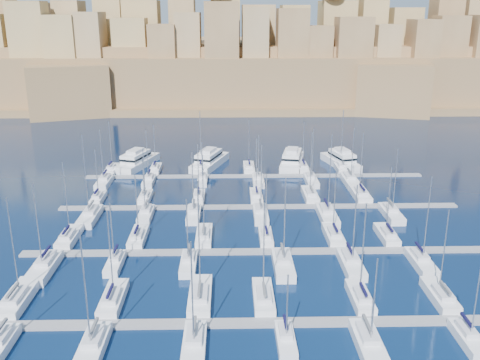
{
  "coord_description": "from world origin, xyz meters",
  "views": [
    {
      "loc": [
        -6.4,
        -95.79,
        39.82
      ],
      "look_at": [
        -4.14,
        6.0,
        7.45
      ],
      "focal_mm": 40.0,
      "sensor_mm": 36.0,
      "label": 1
    }
  ],
  "objects_px": {
    "sailboat_2": "(200,296)",
    "motor_yacht_b": "(209,160)",
    "motor_yacht_d": "(341,160)",
    "sailboat_0": "(18,298)",
    "motor_yacht_a": "(137,161)",
    "sailboat_4": "(360,297)",
    "motor_yacht_c": "(292,160)"
  },
  "relations": [
    {
      "from": "motor_yacht_c",
      "to": "motor_yacht_a",
      "type": "bearing_deg",
      "value": -179.96
    },
    {
      "from": "sailboat_0",
      "to": "sailboat_2",
      "type": "height_order",
      "value": "sailboat_2"
    },
    {
      "from": "motor_yacht_b",
      "to": "motor_yacht_d",
      "type": "relative_size",
      "value": 1.09
    },
    {
      "from": "motor_yacht_c",
      "to": "sailboat_0",
      "type": "bearing_deg",
      "value": -124.14
    },
    {
      "from": "sailboat_0",
      "to": "motor_yacht_a",
      "type": "height_order",
      "value": "sailboat_0"
    },
    {
      "from": "sailboat_0",
      "to": "sailboat_2",
      "type": "xyz_separation_m",
      "value": [
        25.87,
        0.01,
        0.02
      ]
    },
    {
      "from": "sailboat_4",
      "to": "motor_yacht_b",
      "type": "height_order",
      "value": "sailboat_4"
    },
    {
      "from": "sailboat_0",
      "to": "sailboat_2",
      "type": "distance_m",
      "value": 25.87
    },
    {
      "from": "motor_yacht_a",
      "to": "motor_yacht_d",
      "type": "height_order",
      "value": "same"
    },
    {
      "from": "sailboat_2",
      "to": "motor_yacht_b",
      "type": "xyz_separation_m",
      "value": [
        -0.94,
        69.58,
        0.94
      ]
    },
    {
      "from": "sailboat_0",
      "to": "motor_yacht_d",
      "type": "distance_m",
      "value": 91.49
    },
    {
      "from": "sailboat_0",
      "to": "sailboat_4",
      "type": "xyz_separation_m",
      "value": [
        48.76,
        -0.83,
        -0.02
      ]
    },
    {
      "from": "sailboat_2",
      "to": "sailboat_0",
      "type": "bearing_deg",
      "value": -179.97
    },
    {
      "from": "sailboat_0",
      "to": "motor_yacht_c",
      "type": "xyz_separation_m",
      "value": [
        47.1,
        69.46,
        0.95
      ]
    },
    {
      "from": "sailboat_0",
      "to": "motor_yacht_c",
      "type": "height_order",
      "value": "sailboat_0"
    },
    {
      "from": "sailboat_0",
      "to": "motor_yacht_c",
      "type": "distance_m",
      "value": 83.93
    },
    {
      "from": "sailboat_0",
      "to": "sailboat_4",
      "type": "relative_size",
      "value": 1.05
    },
    {
      "from": "motor_yacht_a",
      "to": "motor_yacht_b",
      "type": "xyz_separation_m",
      "value": [
        19.25,
        0.16,
        0.0
      ]
    },
    {
      "from": "sailboat_2",
      "to": "motor_yacht_b",
      "type": "distance_m",
      "value": 69.59
    },
    {
      "from": "sailboat_2",
      "to": "motor_yacht_c",
      "type": "relative_size",
      "value": 1.04
    },
    {
      "from": "sailboat_2",
      "to": "motor_yacht_a",
      "type": "distance_m",
      "value": 72.3
    },
    {
      "from": "motor_yacht_c",
      "to": "motor_yacht_d",
      "type": "distance_m",
      "value": 13.07
    },
    {
      "from": "sailboat_4",
      "to": "motor_yacht_c",
      "type": "relative_size",
      "value": 0.86
    },
    {
      "from": "sailboat_0",
      "to": "motor_yacht_b",
      "type": "distance_m",
      "value": 73.93
    },
    {
      "from": "motor_yacht_c",
      "to": "sailboat_2",
      "type": "bearing_deg",
      "value": -106.99
    },
    {
      "from": "motor_yacht_d",
      "to": "sailboat_0",
      "type": "bearing_deg",
      "value": -131.11
    },
    {
      "from": "sailboat_2",
      "to": "motor_yacht_a",
      "type": "height_order",
      "value": "sailboat_2"
    },
    {
      "from": "sailboat_2",
      "to": "motor_yacht_d",
      "type": "height_order",
      "value": "sailboat_2"
    },
    {
      "from": "sailboat_0",
      "to": "sailboat_4",
      "type": "height_order",
      "value": "sailboat_0"
    },
    {
      "from": "sailboat_4",
      "to": "motor_yacht_c",
      "type": "bearing_deg",
      "value": 91.36
    },
    {
      "from": "sailboat_4",
      "to": "motor_yacht_a",
      "type": "relative_size",
      "value": 0.86
    },
    {
      "from": "motor_yacht_a",
      "to": "motor_yacht_c",
      "type": "relative_size",
      "value": 1.0
    }
  ]
}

